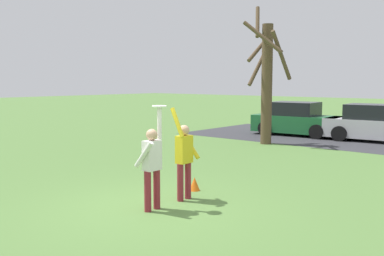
# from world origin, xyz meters

# --- Properties ---
(ground_plane) EXTENTS (120.00, 120.00, 0.00)m
(ground_plane) POSITION_xyz_m (0.00, 0.00, 0.00)
(ground_plane) COLOR #567F3D
(person_catcher) EXTENTS (0.49, 0.55, 2.08)m
(person_catcher) POSITION_xyz_m (0.18, -0.09, 0.98)
(person_catcher) COLOR maroon
(person_catcher) RESTS_ON ground_plane
(person_defender) EXTENTS (0.49, 0.55, 2.04)m
(person_defender) POSITION_xyz_m (0.16, 0.90, 0.98)
(person_defender) COLOR maroon
(person_defender) RESTS_ON ground_plane
(frisbee_disc) EXTENTS (0.29, 0.29, 0.02)m
(frisbee_disc) POSITION_xyz_m (0.18, 0.13, 2.09)
(frisbee_disc) COLOR white
(frisbee_disc) RESTS_ON person_catcher
(parked_car_green) EXTENTS (4.24, 2.30, 1.59)m
(parked_car_green) POSITION_xyz_m (-3.33, 13.07, 0.73)
(parked_car_green) COLOR #1E6633
(parked_car_green) RESTS_ON ground_plane
(parked_car_silver) EXTENTS (4.24, 2.30, 1.59)m
(parked_car_silver) POSITION_xyz_m (0.23, 13.28, 0.73)
(parked_car_silver) COLOR #BCBCC1
(parked_car_silver) RESTS_ON ground_plane
(parking_strip) EXTENTS (17.31, 6.40, 0.01)m
(parking_strip) POSITION_xyz_m (0.47, 13.02, 0.00)
(parking_strip) COLOR #38383D
(parking_strip) RESTS_ON ground_plane
(bare_tree_tall) EXTENTS (1.68, 1.72, 5.65)m
(bare_tree_tall) POSITION_xyz_m (-2.94, 9.52, 2.71)
(bare_tree_tall) COLOR brown
(bare_tree_tall) RESTS_ON ground_plane
(field_cone_orange) EXTENTS (0.26, 0.26, 0.32)m
(field_cone_orange) POSITION_xyz_m (-0.19, 1.68, 0.16)
(field_cone_orange) COLOR orange
(field_cone_orange) RESTS_ON ground_plane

